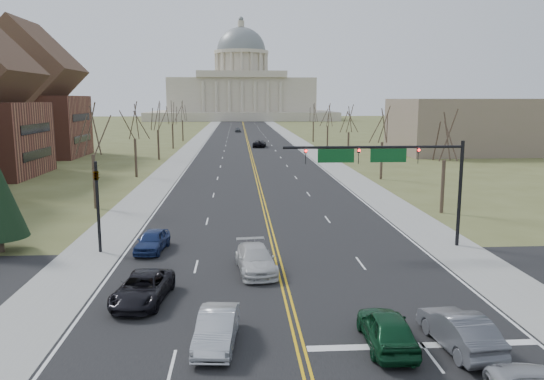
{
  "coord_description": "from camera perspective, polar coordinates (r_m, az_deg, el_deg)",
  "views": [
    {
      "loc": [
        -2.45,
        -20.74,
        9.9
      ],
      "look_at": [
        0.18,
        19.42,
        3.0
      ],
      "focal_mm": 35.0,
      "sensor_mm": 36.0,
      "label": 1
    }
  ],
  "objects": [
    {
      "name": "road",
      "position": [
        131.13,
        -2.68,
        5.39
      ],
      "size": [
        20.0,
        380.0,
        0.01
      ],
      "primitive_type": "cube",
      "color": "black",
      "rests_on": "ground"
    },
    {
      "name": "edge_line_left",
      "position": [
        131.32,
        -6.98,
        5.34
      ],
      "size": [
        0.15,
        380.0,
        0.01
      ],
      "primitive_type": "cube",
      "color": "silver",
      "rests_on": "road"
    },
    {
      "name": "car_nb_inner_lead",
      "position": [
        22.57,
        12.26,
        -14.35
      ],
      "size": [
        1.94,
        4.53,
        1.53
      ],
      "primitive_type": "imported",
      "rotation": [
        0.0,
        0.0,
        3.11
      ],
      "color": "#0D391F",
      "rests_on": "road"
    },
    {
      "name": "tree_l_4",
      "position": [
        129.43,
        -9.64,
        8.28
      ],
      "size": [
        3.96,
        3.96,
        9.0
      ],
      "color": "#32241D",
      "rests_on": "ground"
    },
    {
      "name": "car_far_sb",
      "position": [
        163.44,
        -3.7,
        6.49
      ],
      "size": [
        1.9,
        4.29,
        1.44
      ],
      "primitive_type": "imported",
      "rotation": [
        0.0,
        0.0,
        0.05
      ],
      "color": "#52565B",
      "rests_on": "road"
    },
    {
      "name": "car_sb_outer_second",
      "position": [
        35.92,
        -12.75,
        -5.33
      ],
      "size": [
        2.16,
        4.31,
        1.41
      ],
      "primitive_type": "imported",
      "rotation": [
        0.0,
        0.0,
        -0.12
      ],
      "color": "navy",
      "rests_on": "road"
    },
    {
      "name": "tree_l_2",
      "position": [
        89.74,
        -12.22,
        7.62
      ],
      "size": [
        3.96,
        3.96,
        9.0
      ],
      "color": "#32241D",
      "rests_on": "ground"
    },
    {
      "name": "sidewalk_right",
      "position": [
        131.9,
        2.56,
        5.42
      ],
      "size": [
        4.0,
        380.0,
        0.03
      ],
      "primitive_type": "cube",
      "color": "gray",
      "rests_on": "ground"
    },
    {
      "name": "stop_bar",
      "position": [
        23.3,
        15.9,
        -15.77
      ],
      "size": [
        9.5,
        0.5,
        0.01
      ],
      "primitive_type": "cube",
      "color": "silver",
      "rests_on": "road"
    },
    {
      "name": "tree_l_3",
      "position": [
        109.56,
        -10.7,
        8.01
      ],
      "size": [
        3.96,
        3.96,
        9.0
      ],
      "color": "#32241D",
      "rests_on": "ground"
    },
    {
      "name": "tree_r_0",
      "position": [
        48.32,
        18.14,
        5.27
      ],
      "size": [
        3.74,
        3.74,
        8.5
      ],
      "color": "#32241D",
      "rests_on": "ground"
    },
    {
      "name": "car_sb_outer_lead",
      "position": [
        27.33,
        -13.75,
        -10.24
      ],
      "size": [
        2.87,
        5.18,
        1.37
      ],
      "primitive_type": "imported",
      "rotation": [
        0.0,
        0.0,
        -0.12
      ],
      "color": "black",
      "rests_on": "road"
    },
    {
      "name": "car_nb_outer_lead",
      "position": [
        23.21,
        19.48,
        -14.01
      ],
      "size": [
        2.06,
        4.77,
        1.53
      ],
      "primitive_type": "imported",
      "rotation": [
        0.0,
        0.0,
        3.24
      ],
      "color": "#53555C",
      "rests_on": "road"
    },
    {
      "name": "tree_r_4",
      "position": [
        126.07,
        4.48,
        8.17
      ],
      "size": [
        3.74,
        3.74,
        8.5
      ],
      "color": "#32241D",
      "rests_on": "ground"
    },
    {
      "name": "tree_r_2",
      "position": [
        86.68,
        8.27,
        7.41
      ],
      "size": [
        3.74,
        3.74,
        8.5
      ],
      "color": "#32241D",
      "rests_on": "ground"
    },
    {
      "name": "cross_road",
      "position": [
        28.61,
        1.41,
        -10.5
      ],
      "size": [
        120.0,
        14.0,
        0.01
      ],
      "primitive_type": "cube",
      "color": "black",
      "rests_on": "ground"
    },
    {
      "name": "tree_r_3",
      "position": [
        106.32,
        6.03,
        7.87
      ],
      "size": [
        3.74,
        3.74,
        8.5
      ],
      "color": "#32241D",
      "rests_on": "ground"
    },
    {
      "name": "capitol",
      "position": [
        270.7,
        -3.29,
        10.62
      ],
      "size": [
        90.0,
        60.0,
        50.0
      ],
      "color": "#C1B5A1",
      "rests_on": "ground"
    },
    {
      "name": "center_line",
      "position": [
        131.13,
        -2.68,
        5.39
      ],
      "size": [
        0.42,
        380.0,
        0.01
      ],
      "primitive_type": "cube",
      "color": "gold",
      "rests_on": "road"
    },
    {
      "name": "sidewalk_left",
      "position": [
        131.46,
        -7.94,
        5.32
      ],
      "size": [
        4.0,
        380.0,
        0.03
      ],
      "primitive_type": "cube",
      "color": "gray",
      "rests_on": "ground"
    },
    {
      "name": "bldg_right_mass",
      "position": [
        105.75,
        20.05,
        6.49
      ],
      "size": [
        25.0,
        20.0,
        10.0
      ],
      "primitive_type": "cube",
      "color": "#736652",
      "rests_on": "ground"
    },
    {
      "name": "tree_l_1",
      "position": [
        70.03,
        -14.6,
        6.99
      ],
      "size": [
        3.96,
        3.96,
        9.0
      ],
      "color": "#32241D",
      "rests_on": "ground"
    },
    {
      "name": "signal_mast",
      "position": [
        35.88,
        12.3,
        2.88
      ],
      "size": [
        12.12,
        0.44,
        7.2
      ],
      "color": "black",
      "rests_on": "ground"
    },
    {
      "name": "signal_left",
      "position": [
        35.95,
        -18.27,
        -0.67
      ],
      "size": [
        0.32,
        0.36,
        6.0
      ],
      "color": "black",
      "rests_on": "ground"
    },
    {
      "name": "tree_r_1",
      "position": [
        67.26,
        11.81,
        6.67
      ],
      "size": [
        3.74,
        3.74,
        8.5
      ],
      "color": "#32241D",
      "rests_on": "ground"
    },
    {
      "name": "ground",
      "position": [
        23.11,
        2.8,
        -15.65
      ],
      "size": [
        600.0,
        600.0,
        0.0
      ],
      "primitive_type": "plane",
      "color": "brown",
      "rests_on": "ground"
    },
    {
      "name": "car_sb_inner_second",
      "position": [
        30.98,
        -1.77,
        -7.46
      ],
      "size": [
        2.58,
        5.25,
        1.47
      ],
      "primitive_type": "imported",
      "rotation": [
        0.0,
        0.0,
        0.11
      ],
      "color": "silver",
      "rests_on": "road"
    },
    {
      "name": "bldg_left_far",
      "position": [
        101.19,
        -24.62,
        8.66
      ],
      "size": [
        17.1,
        14.28,
        23.25
      ],
      "color": "brown",
      "rests_on": "ground"
    },
    {
      "name": "edge_line_right",
      "position": [
        131.68,
        1.6,
        5.42
      ],
      "size": [
        0.15,
        380.0,
        0.01
      ],
      "primitive_type": "cube",
      "color": "silver",
      "rests_on": "road"
    },
    {
      "name": "car_far_nb",
      "position": [
        111.41,
        -1.36,
        5.02
      ],
      "size": [
        3.18,
        5.64,
        1.49
      ],
      "primitive_type": "imported",
      "rotation": [
        0.0,
        0.0,
        3.0
      ],
      "color": "black",
      "rests_on": "road"
    },
    {
      "name": "tree_l_0",
      "position": [
        50.54,
        -18.81,
        5.86
      ],
      "size": [
        3.96,
        3.96,
        9.0
      ],
      "color": "#32241D",
      "rests_on": "ground"
    },
    {
      "name": "car_sb_inner_lead",
      "position": [
        22.33,
        -5.95,
        -14.61
      ],
      "size": [
        1.9,
        4.41,
        1.41
      ],
      "primitive_type": "imported",
      "rotation": [
        0.0,
        0.0,
        -0.1
      ],
      "color": "#A8ABB0",
      "rests_on": "road"
    }
  ]
}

